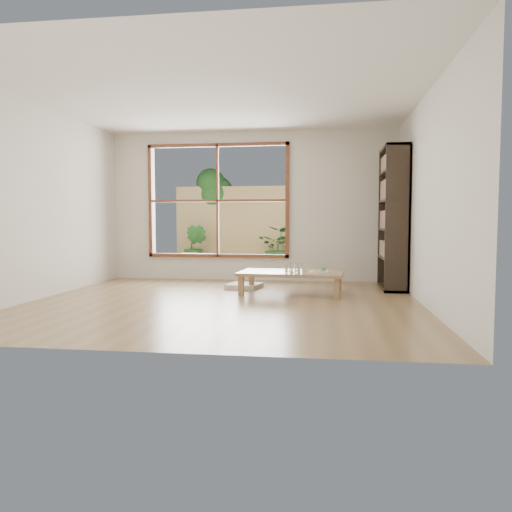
{
  "coord_description": "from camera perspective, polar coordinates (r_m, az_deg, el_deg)",
  "views": [
    {
      "loc": [
        1.29,
        -6.24,
        1.04
      ],
      "look_at": [
        0.32,
        0.69,
        0.55
      ],
      "focal_mm": 35.0,
      "sensor_mm": 36.0,
      "label": 1
    }
  ],
  "objects": [
    {
      "name": "food_tray",
      "position": [
        7.05,
        7.27,
        -1.72
      ],
      "size": [
        0.28,
        0.22,
        0.08
      ],
      "rotation": [
        0.0,
        0.0,
        0.12
      ],
      "color": "white",
      "rests_on": "low_table"
    },
    {
      "name": "low_table",
      "position": [
        7.16,
        4.06,
        -2.08
      ],
      "size": [
        1.52,
        0.93,
        0.32
      ],
      "rotation": [
        0.0,
        0.0,
        -0.07
      ],
      "color": "#9E6F4C",
      "rests_on": "ground"
    },
    {
      "name": "bamboo_fence",
      "position": [
        10.97,
        -1.99,
        3.27
      ],
      "size": [
        2.8,
        0.06,
        1.8
      ],
      "primitive_type": "cube",
      "color": "tan",
      "rests_on": "ground"
    },
    {
      "name": "bookshelf",
      "position": [
        7.88,
        15.4,
        4.13
      ],
      "size": [
        0.34,
        0.97,
        2.15
      ],
      "primitive_type": "cube",
      "color": "#2C2218",
      "rests_on": "ground"
    },
    {
      "name": "shrub_left",
      "position": [
        10.76,
        -6.95,
        1.08
      ],
      "size": [
        0.64,
        0.58,
        0.94
      ],
      "primitive_type": "imported",
      "rotation": [
        0.0,
        0.0,
        -0.37
      ],
      "color": "#2B6224",
      "rests_on": "deck"
    },
    {
      "name": "deck",
      "position": [
        10.04,
        -2.96,
        -1.95
      ],
      "size": [
        2.8,
        2.0,
        0.05
      ],
      "primitive_type": "cube",
      "color": "#3C322B",
      "rests_on": "ground"
    },
    {
      "name": "glass_small",
      "position": [
        7.13,
        3.62,
        -1.46
      ],
      "size": [
        0.07,
        0.07,
        0.08
      ],
      "primitive_type": "cylinder",
      "color": "silver",
      "rests_on": "low_table"
    },
    {
      "name": "shrub_right",
      "position": [
        10.56,
        2.68,
        0.94
      ],
      "size": [
        1.02,
        0.96,
        0.91
      ],
      "primitive_type": "imported",
      "rotation": [
        0.0,
        0.0,
        -0.38
      ],
      "color": "#2B6224",
      "rests_on": "deck"
    },
    {
      "name": "garden_tree",
      "position": [
        11.41,
        -5.11,
        6.93
      ],
      "size": [
        1.04,
        0.85,
        2.22
      ],
      "color": "#4C3D2D",
      "rests_on": "ground"
    },
    {
      "name": "floor_cushion",
      "position": [
        7.76,
        -1.35,
        -3.43
      ],
      "size": [
        0.57,
        0.57,
        0.07
      ],
      "primitive_type": "cube",
      "rotation": [
        0.0,
        0.0,
        -0.18
      ],
      "color": "beige",
      "rests_on": "ground"
    },
    {
      "name": "glass_mid",
      "position": [
        7.26,
        5.03,
        -1.26
      ],
      "size": [
        0.08,
        0.08,
        0.11
      ],
      "primitive_type": "cylinder",
      "color": "silver",
      "rests_on": "low_table"
    },
    {
      "name": "garden_bench",
      "position": [
        9.93,
        -5.84,
        -0.12
      ],
      "size": [
        1.2,
        0.66,
        0.36
      ],
      "rotation": [
        0.0,
        0.0,
        -0.3
      ],
      "color": "#2C2218",
      "rests_on": "deck"
    },
    {
      "name": "glass_tall",
      "position": [
        6.98,
        4.22,
        -1.33
      ],
      "size": [
        0.08,
        0.08,
        0.14
      ],
      "primitive_type": "cylinder",
      "color": "silver",
      "rests_on": "low_table"
    },
    {
      "name": "glass_short",
      "position": [
        7.28,
        4.58,
        -1.28
      ],
      "size": [
        0.08,
        0.08,
        0.1
      ],
      "primitive_type": "cylinder",
      "color": "silver",
      "rests_on": "low_table"
    },
    {
      "name": "ground",
      "position": [
        6.46,
        -3.72,
        -5.27
      ],
      "size": [
        5.0,
        5.0,
        0.0
      ],
      "primitive_type": "plane",
      "color": "olive",
      "rests_on": "ground"
    }
  ]
}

